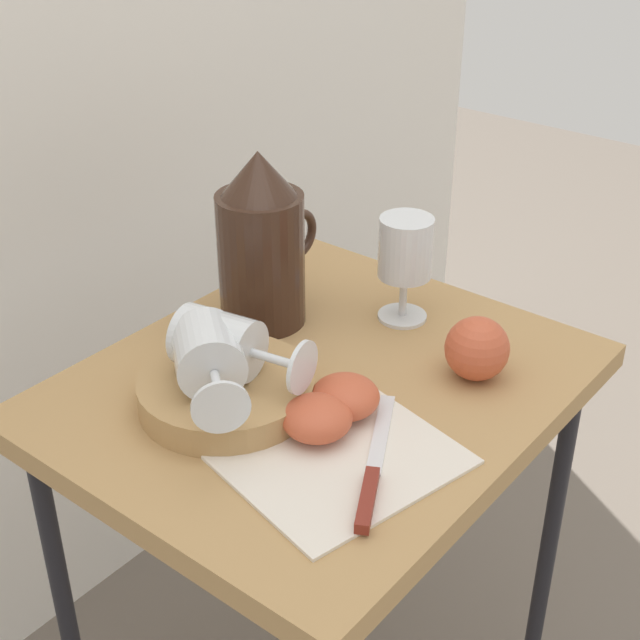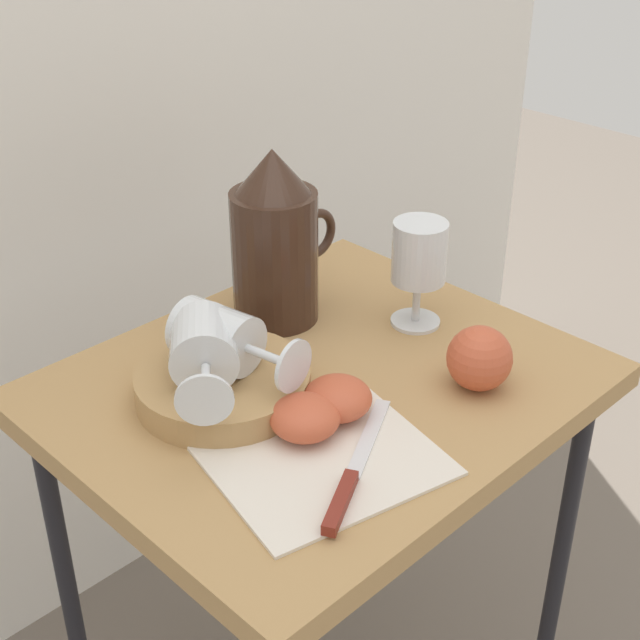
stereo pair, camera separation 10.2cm
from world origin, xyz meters
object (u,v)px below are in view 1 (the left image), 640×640
at_px(pitcher, 262,255).
at_px(apple_half_right, 345,397).
at_px(wine_glass_upright, 405,254).
at_px(wine_glass_tipped_near, 209,357).
at_px(apple_whole, 477,349).
at_px(table, 320,424).
at_px(wine_glass_tipped_far, 222,344).
at_px(knife, 372,477).
at_px(basket_tray, 227,391).
at_px(apple_half_left, 317,418).

relative_size(pitcher, apple_half_right, 3.03).
height_order(wine_glass_upright, apple_half_right, wine_glass_upright).
bearing_deg(wine_glass_tipped_near, apple_whole, -37.84).
relative_size(pitcher, wine_glass_upright, 1.63).
height_order(table, wine_glass_tipped_far, wine_glass_tipped_far).
distance_m(table, apple_half_right, 0.12).
relative_size(wine_glass_tipped_near, wine_glass_tipped_far, 0.94).
distance_m(table, wine_glass_tipped_near, 0.19).
distance_m(wine_glass_upright, apple_whole, 0.17).
relative_size(wine_glass_upright, apple_half_right, 1.86).
height_order(wine_glass_tipped_near, knife, wine_glass_tipped_near).
distance_m(wine_glass_upright, apple_half_right, 0.24).
relative_size(basket_tray, apple_half_left, 2.62).
distance_m(pitcher, wine_glass_tipped_near, 0.21).
xyz_separation_m(wine_glass_upright, knife, (-0.29, -0.16, -0.08)).
height_order(table, knife, knife).
bearing_deg(wine_glass_tipped_far, wine_glass_tipped_near, -160.54).
distance_m(apple_half_left, apple_half_right, 0.05).
bearing_deg(apple_whole, basket_tray, 139.94).
height_order(wine_glass_upright, wine_glass_tipped_near, wine_glass_upright).
relative_size(wine_glass_tipped_near, apple_half_right, 2.02).
bearing_deg(wine_glass_upright, pitcher, 129.79).
xyz_separation_m(wine_glass_tipped_far, knife, (-0.02, -0.22, -0.06)).
height_order(table, basket_tray, basket_tray).
bearing_deg(pitcher, table, -113.91).
height_order(basket_tray, wine_glass_upright, wine_glass_upright).
xyz_separation_m(pitcher, apple_whole, (0.05, -0.28, -0.06)).
distance_m(pitcher, apple_whole, 0.29).
xyz_separation_m(apple_half_left, knife, (-0.03, -0.09, -0.02)).
bearing_deg(apple_half_right, pitcher, 64.04).
bearing_deg(basket_tray, wine_glass_upright, -8.78).
height_order(table, apple_whole, apple_whole).
relative_size(basket_tray, wine_glass_tipped_near, 1.30).
xyz_separation_m(basket_tray, wine_glass_upright, (0.28, -0.04, 0.07)).
bearing_deg(apple_whole, table, 130.85).
bearing_deg(apple_half_left, wine_glass_tipped_far, 92.88).
distance_m(basket_tray, apple_half_right, 0.13).
xyz_separation_m(wine_glass_tipped_near, apple_whole, (0.24, -0.19, -0.03)).
xyz_separation_m(table, pitcher, (0.06, 0.14, 0.16)).
relative_size(apple_half_right, apple_whole, 1.00).
relative_size(wine_glass_tipped_far, apple_half_right, 2.15).
xyz_separation_m(basket_tray, apple_whole, (0.22, -0.19, 0.02)).
bearing_deg(table, apple_half_left, -143.02).
bearing_deg(wine_glass_upright, table, -178.02).
height_order(apple_half_left, apple_half_right, same).
relative_size(wine_glass_tipped_near, apple_whole, 2.02).
bearing_deg(basket_tray, pitcher, 29.38).
bearing_deg(pitcher, apple_half_left, -125.82).
xyz_separation_m(basket_tray, apple_half_right, (0.07, -0.12, 0.01)).
height_order(wine_glass_tipped_near, apple_half_right, wine_glass_tipped_near).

